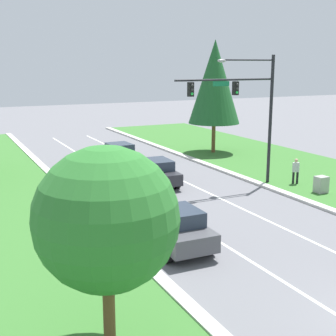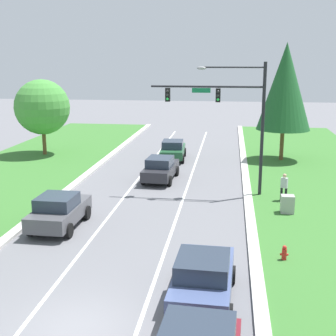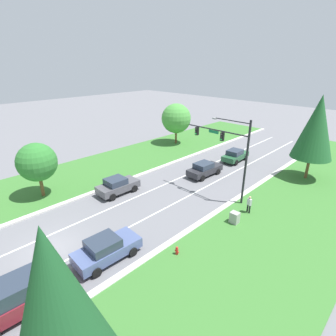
# 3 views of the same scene
# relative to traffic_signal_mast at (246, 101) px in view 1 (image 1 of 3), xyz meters

# --- Properties ---
(traffic_signal_mast) EXTENTS (6.78, 0.41, 8.02)m
(traffic_signal_mast) POSITION_rel_traffic_signal_mast_xyz_m (0.00, 0.00, 0.00)
(traffic_signal_mast) COLOR black
(traffic_signal_mast) RESTS_ON ground_plane
(charcoal_sedan) EXTENTS (2.21, 4.69, 1.65)m
(charcoal_sedan) POSITION_rel_traffic_signal_mast_xyz_m (-4.69, 2.88, -4.46)
(charcoal_sedan) COLOR #28282D
(charcoal_sedan) RESTS_ON ground_plane
(graphite_sedan) EXTENTS (2.20, 4.33, 1.70)m
(graphite_sedan) POSITION_rel_traffic_signal_mast_xyz_m (-8.29, -6.94, -4.43)
(graphite_sedan) COLOR #4C4C51
(graphite_sedan) RESTS_ON ground_plane
(forest_sedan) EXTENTS (2.19, 4.50, 1.64)m
(forest_sedan) POSITION_rel_traffic_signal_mast_xyz_m (-4.67, 9.67, -4.46)
(forest_sedan) COLOR #235633
(forest_sedan) RESTS_ON ground_plane
(utility_cabinet) EXTENTS (0.70, 0.60, 1.05)m
(utility_cabinet) POSITION_rel_traffic_signal_mast_xyz_m (3.15, -3.36, -4.77)
(utility_cabinet) COLOR #9E9E99
(utility_cabinet) RESTS_ON ground_plane
(pedestrian) EXTENTS (0.43, 0.34, 1.69)m
(pedestrian) POSITION_rel_traffic_signal_mast_xyz_m (3.20, -1.08, -4.36)
(pedestrian) COLOR black
(pedestrian) RESTS_ON ground_plane
(conifer_near_right_tree) EXTENTS (4.29, 4.29, 9.45)m
(conifer_near_right_tree) POSITION_rel_traffic_signal_mast_xyz_m (4.20, 10.46, 0.72)
(conifer_near_right_tree) COLOR brown
(conifer_near_right_tree) RESTS_ON ground_plane
(oak_far_left_tree) EXTENTS (3.72, 3.72, 5.53)m
(oak_far_left_tree) POSITION_rel_traffic_signal_mast_xyz_m (-13.08, -12.59, -1.63)
(oak_far_left_tree) COLOR brown
(oak_far_left_tree) RESTS_ON ground_plane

